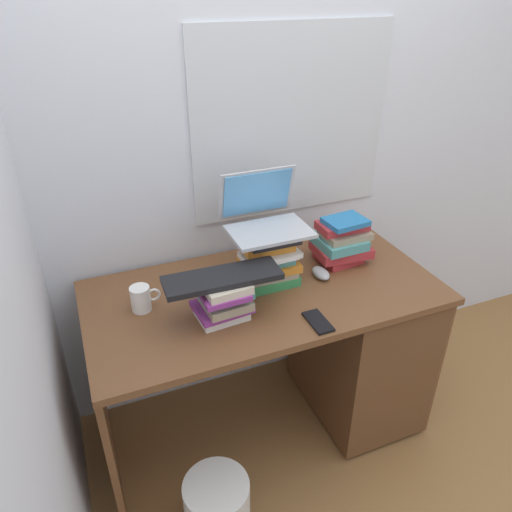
# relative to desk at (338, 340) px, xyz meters

# --- Properties ---
(ground_plane) EXTENTS (6.00, 6.00, 0.00)m
(ground_plane) POSITION_rel_desk_xyz_m (-0.36, 0.03, -0.42)
(ground_plane) COLOR olive
(wall_back) EXTENTS (6.00, 0.06, 2.60)m
(wall_back) POSITION_rel_desk_xyz_m (-0.36, 0.43, 0.88)
(wall_back) COLOR silver
(wall_back) RESTS_ON ground
(wall_left) EXTENTS (0.05, 6.00, 2.60)m
(wall_left) POSITION_rel_desk_xyz_m (-1.20, 0.03, 0.88)
(wall_left) COLOR silver
(wall_left) RESTS_ON ground
(desk) EXTENTS (1.41, 0.71, 0.78)m
(desk) POSITION_rel_desk_xyz_m (0.00, 0.00, 0.00)
(desk) COLOR brown
(desk) RESTS_ON ground
(book_stack_tall) EXTENTS (0.24, 0.20, 0.22)m
(book_stack_tall) POSITION_rel_desk_xyz_m (-0.32, 0.08, 0.46)
(book_stack_tall) COLOR #338C4C
(book_stack_tall) RESTS_ON desk
(book_stack_keyboard_riser) EXTENTS (0.21, 0.19, 0.16)m
(book_stack_keyboard_riser) POSITION_rel_desk_xyz_m (-0.57, -0.08, 0.43)
(book_stack_keyboard_riser) COLOR white
(book_stack_keyboard_riser) RESTS_ON desk
(book_stack_side) EXTENTS (0.25, 0.20, 0.21)m
(book_stack_side) POSITION_rel_desk_xyz_m (0.04, 0.12, 0.45)
(book_stack_side) COLOR #B22D33
(book_stack_side) RESTS_ON desk
(laptop) EXTENTS (0.31, 0.27, 0.22)m
(laptop) POSITION_rel_desk_xyz_m (-0.32, 0.14, 0.63)
(laptop) COLOR #B7BABF
(laptop) RESTS_ON book_stack_tall
(keyboard) EXTENTS (0.42, 0.15, 0.02)m
(keyboard) POSITION_rel_desk_xyz_m (-0.57, -0.08, 0.52)
(keyboard) COLOR black
(keyboard) RESTS_ON book_stack_keyboard_riser
(computer_mouse) EXTENTS (0.06, 0.10, 0.04)m
(computer_mouse) POSITION_rel_desk_xyz_m (-0.10, 0.03, 0.37)
(computer_mouse) COLOR #A5A8AD
(computer_mouse) RESTS_ON desk
(mug) EXTENTS (0.11, 0.08, 0.10)m
(mug) POSITION_rel_desk_xyz_m (-0.84, 0.08, 0.40)
(mug) COLOR white
(mug) RESTS_ON desk
(cell_phone) EXTENTS (0.07, 0.14, 0.01)m
(cell_phone) POSITION_rel_desk_xyz_m (-0.26, -0.24, 0.36)
(cell_phone) COLOR black
(cell_phone) RESTS_ON desk
(wastebasket) EXTENTS (0.24, 0.24, 0.30)m
(wastebasket) POSITION_rel_desk_xyz_m (-0.73, -0.40, -0.27)
(wastebasket) COLOR silver
(wastebasket) RESTS_ON ground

